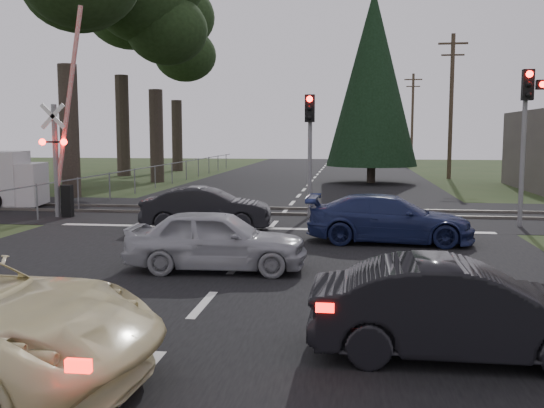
% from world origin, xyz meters
% --- Properties ---
extents(ground, '(120.00, 120.00, 0.00)m').
position_xyz_m(ground, '(0.00, 0.00, 0.00)').
color(ground, '#283C1B').
rests_on(ground, ground).
extents(road, '(14.00, 100.00, 0.01)m').
position_xyz_m(road, '(0.00, 10.00, 0.01)').
color(road, black).
rests_on(road, ground).
extents(rail_corridor, '(120.00, 8.00, 0.01)m').
position_xyz_m(rail_corridor, '(0.00, 12.00, 0.01)').
color(rail_corridor, black).
rests_on(rail_corridor, ground).
extents(stop_line, '(13.00, 0.35, 0.00)m').
position_xyz_m(stop_line, '(0.00, 8.20, 0.01)').
color(stop_line, silver).
rests_on(stop_line, ground).
extents(rail_near, '(120.00, 0.12, 0.10)m').
position_xyz_m(rail_near, '(0.00, 11.20, 0.05)').
color(rail_near, '#59544C').
rests_on(rail_near, ground).
extents(rail_far, '(120.00, 0.12, 0.10)m').
position_xyz_m(rail_far, '(0.00, 12.80, 0.05)').
color(rail_far, '#59544C').
rests_on(rail_far, ground).
extents(crossing_signal, '(1.62, 0.38, 6.96)m').
position_xyz_m(crossing_signal, '(-7.27, 9.79, 2.06)').
color(crossing_signal, slate).
rests_on(crossing_signal, ground).
extents(traffic_signal_right, '(0.68, 0.48, 4.70)m').
position_xyz_m(traffic_signal_right, '(7.55, 9.47, 3.31)').
color(traffic_signal_right, slate).
rests_on(traffic_signal_right, ground).
extents(traffic_signal_center, '(0.32, 0.48, 4.10)m').
position_xyz_m(traffic_signal_center, '(1.00, 10.68, 2.81)').
color(traffic_signal_center, slate).
rests_on(traffic_signal_center, ground).
extents(utility_pole_mid, '(1.80, 0.26, 9.00)m').
position_xyz_m(utility_pole_mid, '(8.50, 30.00, 4.73)').
color(utility_pole_mid, '#4C3D2D').
rests_on(utility_pole_mid, ground).
extents(utility_pole_far, '(1.80, 0.26, 9.00)m').
position_xyz_m(utility_pole_far, '(8.50, 55.00, 4.73)').
color(utility_pole_far, '#4C3D2D').
rests_on(utility_pole_far, ground).
extents(euc_tree_c, '(6.00, 6.00, 13.20)m').
position_xyz_m(euc_tree_c, '(-9.00, 25.00, 9.51)').
color(euc_tree_c, '#473D33').
rests_on(euc_tree_c, ground).
extents(euc_tree_e, '(6.00, 6.00, 13.20)m').
position_xyz_m(euc_tree_e, '(-11.00, 36.00, 9.51)').
color(euc_tree_e, '#473D33').
rests_on(euc_tree_e, ground).
extents(conifer_tree, '(5.20, 5.20, 11.00)m').
position_xyz_m(conifer_tree, '(3.50, 26.00, 5.99)').
color(conifer_tree, '#473D33').
rests_on(conifer_tree, ground).
extents(fence_left, '(0.10, 36.00, 1.20)m').
position_xyz_m(fence_left, '(-7.80, 22.50, 0.00)').
color(fence_left, slate).
rests_on(fence_left, ground).
extents(dark_hatchback, '(3.75, 1.33, 1.23)m').
position_xyz_m(dark_hatchback, '(3.77, -1.89, 0.62)').
color(dark_hatchback, black).
rests_on(dark_hatchback, ground).
extents(silver_car, '(3.78, 1.65, 1.27)m').
position_xyz_m(silver_car, '(-0.34, 2.56, 0.63)').
color(silver_car, '#A2A3AA').
rests_on(silver_car, ground).
extents(blue_sedan, '(4.33, 1.90, 1.24)m').
position_xyz_m(blue_sedan, '(3.38, 6.31, 0.62)').
color(blue_sedan, '#1A234F').
rests_on(blue_sedan, ground).
extents(dark_car_far, '(3.88, 1.66, 1.24)m').
position_xyz_m(dark_car_far, '(-1.82, 7.79, 0.62)').
color(dark_car_far, black).
rests_on(dark_car_far, ground).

